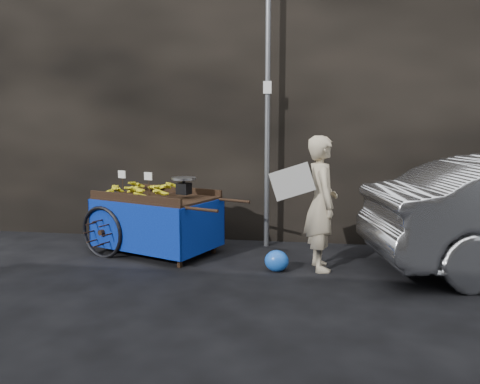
# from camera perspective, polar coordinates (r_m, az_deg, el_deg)

# --- Properties ---
(ground) EXTENTS (80.00, 80.00, 0.00)m
(ground) POSITION_cam_1_polar(r_m,az_deg,el_deg) (6.10, -0.83, -9.50)
(ground) COLOR black
(ground) RESTS_ON ground
(building_wall) EXTENTS (13.50, 2.00, 5.00)m
(building_wall) POSITION_cam_1_polar(r_m,az_deg,el_deg) (8.37, 4.91, 12.56)
(building_wall) COLOR black
(building_wall) RESTS_ON ground
(street_pole) EXTENTS (0.12, 0.10, 4.00)m
(street_pole) POSITION_cam_1_polar(r_m,az_deg,el_deg) (7.06, 3.36, 9.41)
(street_pole) COLOR slate
(street_pole) RESTS_ON ground
(banana_cart) EXTENTS (2.44, 1.74, 1.22)m
(banana_cart) POSITION_cam_1_polar(r_m,az_deg,el_deg) (6.86, -10.45, -1.20)
(banana_cart) COLOR black
(banana_cart) RESTS_ON ground
(vendor) EXTENTS (0.93, 0.70, 1.72)m
(vendor) POSITION_cam_1_polar(r_m,az_deg,el_deg) (6.05, 9.86, -1.35)
(vendor) COLOR tan
(vendor) RESTS_ON ground
(plastic_bag) EXTENTS (0.31, 0.25, 0.28)m
(plastic_bag) POSITION_cam_1_polar(r_m,az_deg,el_deg) (6.02, 4.49, -8.38)
(plastic_bag) COLOR blue
(plastic_bag) RESTS_ON ground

